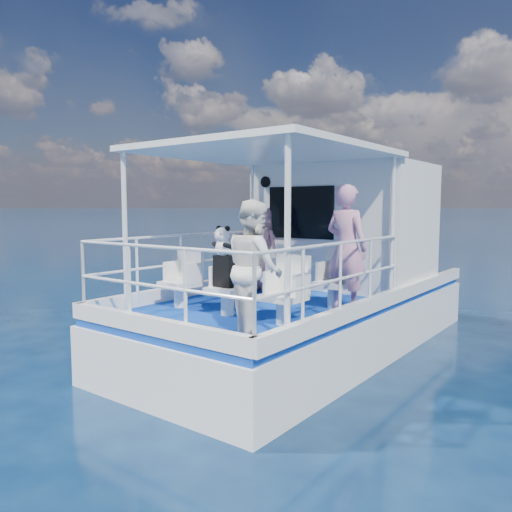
{
  "coord_description": "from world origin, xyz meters",
  "views": [
    {
      "loc": [
        4.27,
        -6.13,
        2.34
      ],
      "look_at": [
        -0.05,
        -0.4,
        1.64
      ],
      "focal_mm": 35.0,
      "sensor_mm": 36.0,
      "label": 1
    }
  ],
  "objects_px": {
    "passenger_port_fwd": "(261,248)",
    "passenger_stbd_aft": "(254,268)",
    "panda": "(223,241)",
    "backpack_center": "(225,271)"
  },
  "relations": [
    {
      "from": "passenger_stbd_aft",
      "to": "panda",
      "type": "height_order",
      "value": "passenger_stbd_aft"
    },
    {
      "from": "passenger_port_fwd",
      "to": "panda",
      "type": "distance_m",
      "value": 2.14
    },
    {
      "from": "backpack_center",
      "to": "panda",
      "type": "xyz_separation_m",
      "value": [
        -0.0,
        -0.02,
        0.41
      ]
    },
    {
      "from": "backpack_center",
      "to": "panda",
      "type": "bearing_deg",
      "value": -102.63
    },
    {
      "from": "passenger_stbd_aft",
      "to": "backpack_center",
      "type": "relative_size",
      "value": 3.61
    },
    {
      "from": "panda",
      "to": "backpack_center",
      "type": "bearing_deg",
      "value": 77.37
    },
    {
      "from": "passenger_stbd_aft",
      "to": "panda",
      "type": "relative_size",
      "value": 3.92
    },
    {
      "from": "passenger_port_fwd",
      "to": "passenger_stbd_aft",
      "type": "distance_m",
      "value": 3.08
    },
    {
      "from": "passenger_port_fwd",
      "to": "backpack_center",
      "type": "height_order",
      "value": "passenger_port_fwd"
    },
    {
      "from": "backpack_center",
      "to": "passenger_stbd_aft",
      "type": "bearing_deg",
      "value": -31.83
    }
  ]
}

